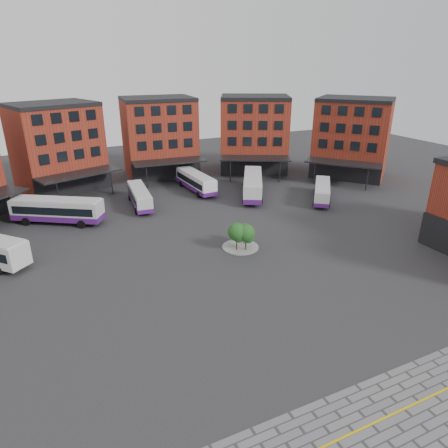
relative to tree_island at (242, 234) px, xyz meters
name	(u,v)px	position (x,y,z in m)	size (l,w,h in m)	color
ground	(280,302)	(-1.92, -11.44, -2.00)	(160.00, 160.00, 0.00)	#28282B
yellow_line	(419,402)	(0.08, -25.44, -1.97)	(26.00, 0.15, 0.02)	gold
main_building	(130,151)	(-6.69, 26.81, 5.22)	(94.14, 42.48, 14.60)	maroon
tree_island	(242,234)	(0.00, 0.00, 0.00)	(4.40, 4.40, 3.49)	gray
bus_b	(57,210)	(-19.18, 18.17, -0.10)	(12.07, 9.03, 3.51)	silver
bus_c	(140,196)	(-7.25, 20.23, -0.45)	(3.17, 10.34, 2.87)	silver
bus_d	(196,181)	(3.38, 23.80, -0.30)	(3.39, 11.29, 3.14)	white
bus_e	(253,185)	(10.93, 17.30, -0.07)	(8.69, 12.46, 3.56)	silver
bus_f	(322,191)	(19.86, 10.53, -0.48)	(8.00, 9.25, 2.81)	silver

